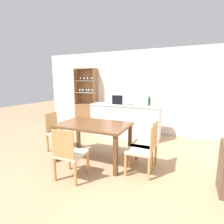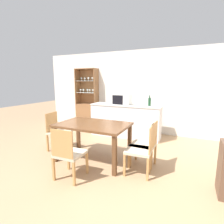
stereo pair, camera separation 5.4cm
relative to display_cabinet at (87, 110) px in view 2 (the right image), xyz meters
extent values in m
plane|color=#A37F5B|center=(1.81, -2.45, -0.59)|extent=(18.00, 18.00, 0.00)
cube|color=silver|center=(1.81, 0.18, 0.68)|extent=(6.80, 0.06, 2.55)
cube|color=silver|center=(1.61, -0.50, -0.13)|extent=(2.02, 0.51, 0.91)
cube|color=beige|center=(1.61, -0.50, 0.34)|extent=(2.05, 0.54, 0.03)
cube|color=brown|center=(0.00, -0.01, -0.18)|extent=(0.78, 0.33, 0.82)
cube|color=brown|center=(0.00, 0.14, 0.83)|extent=(0.78, 0.02, 1.22)
cube|color=brown|center=(-0.38, -0.01, 0.83)|extent=(0.02, 0.33, 1.22)
cube|color=brown|center=(0.38, -0.01, 0.83)|extent=(0.02, 0.33, 1.22)
cube|color=brown|center=(0.00, -0.01, 1.43)|extent=(0.78, 0.33, 0.02)
cube|color=silver|center=(0.00, -0.01, 0.63)|extent=(0.73, 0.28, 0.01)
cube|color=silver|center=(0.00, -0.01, 1.03)|extent=(0.73, 0.28, 0.01)
cylinder|color=silver|center=(-0.25, -0.02, 0.63)|extent=(0.04, 0.04, 0.01)
cylinder|color=silver|center=(-0.25, -0.02, 0.66)|extent=(0.01, 0.01, 0.06)
sphere|color=silver|center=(-0.25, -0.02, 0.72)|extent=(0.06, 0.06, 0.06)
cylinder|color=silver|center=(-0.24, 0.02, 1.04)|extent=(0.04, 0.04, 0.01)
cylinder|color=silver|center=(-0.24, 0.02, 1.07)|extent=(0.01, 0.01, 0.06)
sphere|color=silver|center=(-0.24, 0.02, 1.12)|extent=(0.06, 0.06, 0.06)
cylinder|color=silver|center=(-0.13, -0.03, 0.63)|extent=(0.04, 0.04, 0.01)
cylinder|color=silver|center=(-0.13, -0.03, 0.66)|extent=(0.01, 0.01, 0.06)
sphere|color=silver|center=(-0.13, -0.03, 0.72)|extent=(0.06, 0.06, 0.06)
cylinder|color=silver|center=(-0.08, 0.01, 1.04)|extent=(0.04, 0.04, 0.01)
cylinder|color=silver|center=(-0.08, 0.01, 1.07)|extent=(0.01, 0.01, 0.06)
sphere|color=silver|center=(-0.08, 0.01, 1.12)|extent=(0.06, 0.06, 0.06)
cylinder|color=silver|center=(0.00, 0.03, 0.63)|extent=(0.04, 0.04, 0.01)
cylinder|color=silver|center=(0.00, 0.03, 0.66)|extent=(0.01, 0.01, 0.06)
sphere|color=silver|center=(0.00, 0.03, 0.72)|extent=(0.06, 0.06, 0.06)
cylinder|color=silver|center=(0.08, -0.02, 1.04)|extent=(0.04, 0.04, 0.01)
cylinder|color=silver|center=(0.08, -0.02, 1.07)|extent=(0.01, 0.01, 0.06)
sphere|color=silver|center=(0.08, -0.02, 1.12)|extent=(0.06, 0.06, 0.06)
cylinder|color=silver|center=(0.13, -0.03, 0.63)|extent=(0.04, 0.04, 0.01)
cylinder|color=silver|center=(0.13, -0.03, 0.66)|extent=(0.01, 0.01, 0.06)
sphere|color=silver|center=(0.13, -0.03, 0.72)|extent=(0.06, 0.06, 0.06)
cylinder|color=silver|center=(0.24, -0.02, 1.04)|extent=(0.04, 0.04, 0.01)
cylinder|color=silver|center=(0.24, -0.02, 1.07)|extent=(0.01, 0.01, 0.06)
sphere|color=silver|center=(0.24, -0.02, 1.12)|extent=(0.06, 0.06, 0.06)
cylinder|color=silver|center=(0.25, -0.02, 0.63)|extent=(0.04, 0.04, 0.01)
cylinder|color=silver|center=(0.25, -0.02, 0.66)|extent=(0.01, 0.01, 0.06)
sphere|color=silver|center=(0.25, -0.02, 0.72)|extent=(0.06, 0.06, 0.06)
cube|color=brown|center=(1.56, -2.24, 0.15)|extent=(1.42, 0.91, 0.04)
cube|color=brown|center=(0.90, -2.63, -0.23)|extent=(0.07, 0.07, 0.72)
cube|color=brown|center=(2.21, -2.63, -0.23)|extent=(0.07, 0.07, 0.72)
cube|color=brown|center=(0.90, -1.84, -0.23)|extent=(0.07, 0.07, 0.72)
cube|color=brown|center=(2.21, -1.84, -0.23)|extent=(0.07, 0.07, 0.72)
cube|color=#C1B299|center=(2.55, -2.10, -0.17)|extent=(0.46, 0.46, 0.05)
cube|color=#B7844C|center=(2.76, -2.11, 0.07)|extent=(0.04, 0.40, 0.44)
cube|color=#B7844C|center=(2.35, -2.29, -0.39)|extent=(0.04, 0.04, 0.39)
cube|color=#B7844C|center=(2.37, -1.89, -0.39)|extent=(0.04, 0.04, 0.39)
cube|color=#B7844C|center=(2.74, -2.31, -0.39)|extent=(0.04, 0.04, 0.39)
cube|color=#B7844C|center=(2.76, -1.91, -0.39)|extent=(0.04, 0.04, 0.39)
cube|color=#C1B299|center=(1.56, -2.98, -0.17)|extent=(0.45, 0.45, 0.05)
cube|color=#B7844C|center=(1.56, -3.19, 0.07)|extent=(0.40, 0.03, 0.44)
cube|color=#B7844C|center=(1.35, -2.79, -0.39)|extent=(0.04, 0.04, 0.39)
cube|color=#B7844C|center=(1.75, -2.78, -0.39)|extent=(0.04, 0.04, 0.39)
cube|color=#B7844C|center=(1.36, -3.18, -0.39)|extent=(0.04, 0.04, 0.39)
cube|color=#B7844C|center=(1.76, -3.17, -0.39)|extent=(0.04, 0.04, 0.39)
cube|color=#C1B299|center=(2.55, -2.37, -0.17)|extent=(0.46, 0.46, 0.05)
cube|color=#B7844C|center=(2.76, -2.36, 0.07)|extent=(0.04, 0.40, 0.44)
cube|color=#B7844C|center=(2.37, -2.58, -0.39)|extent=(0.04, 0.04, 0.39)
cube|color=#B7844C|center=(2.35, -2.19, -0.39)|extent=(0.04, 0.04, 0.39)
cube|color=#B7844C|center=(2.76, -2.56, -0.39)|extent=(0.04, 0.04, 0.39)
cube|color=#B7844C|center=(2.74, -2.16, -0.39)|extent=(0.04, 0.04, 0.39)
cube|color=#C1B299|center=(0.56, -2.10, -0.17)|extent=(0.46, 0.46, 0.05)
cube|color=#B7844C|center=(0.35, -2.11, 0.07)|extent=(0.05, 0.40, 0.44)
cube|color=#B7844C|center=(0.74, -1.89, -0.39)|extent=(0.04, 0.04, 0.39)
cube|color=#B7844C|center=(0.77, -2.28, -0.39)|extent=(0.04, 0.04, 0.39)
cube|color=#B7844C|center=(0.35, -1.92, -0.39)|extent=(0.04, 0.04, 0.39)
cube|color=#B7844C|center=(0.37, -2.31, -0.39)|extent=(0.04, 0.04, 0.39)
cube|color=silver|center=(1.51, -0.51, 0.50)|extent=(0.49, 0.34, 0.30)
cube|color=black|center=(1.44, -0.68, 0.50)|extent=(0.31, 0.01, 0.26)
cylinder|color=#193D23|center=(2.29, -0.45, 0.46)|extent=(0.07, 0.07, 0.22)
cylinder|color=#193D23|center=(2.29, -0.45, 0.60)|extent=(0.03, 0.03, 0.07)
camera|label=1|loc=(3.28, -5.21, 1.02)|focal=28.00mm
camera|label=2|loc=(3.33, -5.19, 1.02)|focal=28.00mm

